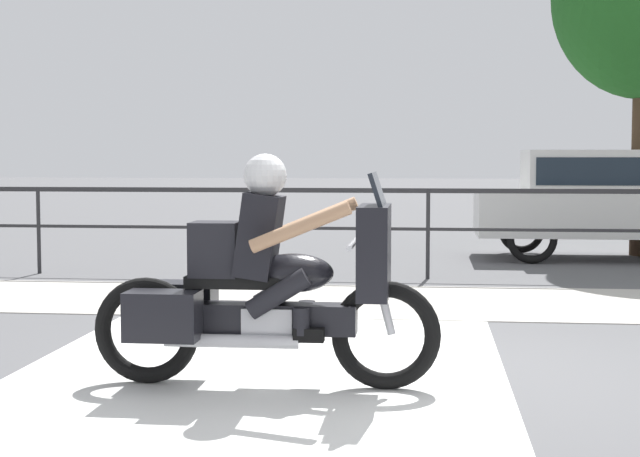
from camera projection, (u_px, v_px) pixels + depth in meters
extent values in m
plane|color=#565659|center=(428.00, 372.00, 7.03)|extent=(120.00, 120.00, 0.00)
cube|color=#B7B2A8|center=(428.00, 302.00, 10.40)|extent=(44.00, 2.40, 0.01)
cube|color=silver|center=(259.00, 374.00, 6.96)|extent=(3.50, 6.00, 0.01)
cube|color=#232326|center=(428.00, 191.00, 12.29)|extent=(36.00, 0.04, 0.06)
cube|color=#232326|center=(428.00, 229.00, 12.33)|extent=(36.00, 0.03, 0.04)
cylinder|color=#232326|center=(39.00, 230.00, 12.89)|extent=(0.05, 0.05, 1.14)
cylinder|color=#232326|center=(428.00, 234.00, 12.33)|extent=(0.05, 0.05, 1.14)
torus|color=black|center=(386.00, 335.00, 6.49)|extent=(0.73, 0.11, 0.73)
torus|color=black|center=(147.00, 330.00, 6.67)|extent=(0.73, 0.11, 0.73)
cube|color=black|center=(265.00, 318.00, 6.58)|extent=(1.24, 0.22, 0.20)
cube|color=silver|center=(270.00, 326.00, 6.58)|extent=(0.34, 0.26, 0.26)
ellipsoid|color=black|center=(293.00, 273.00, 6.53)|extent=(0.54, 0.30, 0.26)
cube|color=black|center=(241.00, 281.00, 6.57)|extent=(0.72, 0.28, 0.08)
cube|color=black|center=(374.00, 251.00, 6.46)|extent=(0.20, 0.64, 0.61)
cube|color=#1E232B|center=(378.00, 190.00, 6.43)|extent=(0.10, 0.54, 0.24)
cylinder|color=silver|center=(353.00, 244.00, 6.47)|extent=(0.04, 0.70, 0.04)
cylinder|color=silver|center=(231.00, 341.00, 6.45)|extent=(0.90, 0.09, 0.09)
cube|color=black|center=(163.00, 316.00, 6.40)|extent=(0.48, 0.28, 0.32)
cube|color=black|center=(181.00, 305.00, 6.88)|extent=(0.48, 0.28, 0.32)
cylinder|color=silver|center=(382.00, 293.00, 6.48)|extent=(0.19, 0.06, 0.56)
cube|color=black|center=(260.00, 236.00, 6.54)|extent=(0.32, 0.36, 0.58)
sphere|color=tan|center=(265.00, 178.00, 6.50)|extent=(0.23, 0.23, 0.23)
sphere|color=silver|center=(265.00, 175.00, 6.50)|extent=(0.29, 0.29, 0.29)
cylinder|color=black|center=(279.00, 294.00, 6.40)|extent=(0.44, 0.13, 0.34)
cylinder|color=black|center=(301.00, 321.00, 6.40)|extent=(0.11, 0.11, 0.18)
cube|color=black|center=(309.00, 335.00, 6.40)|extent=(0.20, 0.10, 0.09)
cylinder|color=black|center=(285.00, 287.00, 6.70)|extent=(0.44, 0.13, 0.34)
cylinder|color=black|center=(307.00, 314.00, 6.69)|extent=(0.11, 0.11, 0.18)
cube|color=black|center=(314.00, 327.00, 6.70)|extent=(0.20, 0.10, 0.09)
cylinder|color=tan|center=(300.00, 227.00, 6.20)|extent=(0.66, 0.09, 0.34)
cylinder|color=tan|center=(311.00, 221.00, 6.79)|extent=(0.66, 0.09, 0.34)
cube|color=black|center=(216.00, 249.00, 6.58)|extent=(0.32, 0.29, 0.37)
cube|color=silver|center=(611.00, 213.00, 14.69)|extent=(4.01, 1.72, 0.66)
cube|color=silver|center=(596.00, 171.00, 14.67)|extent=(2.09, 1.51, 0.62)
cube|color=#19232D|center=(596.00, 171.00, 14.67)|extent=(1.92, 1.55, 0.40)
torus|color=black|center=(532.00, 239.00, 14.07)|extent=(0.73, 0.11, 0.73)
torus|color=black|center=(522.00, 230.00, 15.64)|extent=(0.73, 0.11, 0.73)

